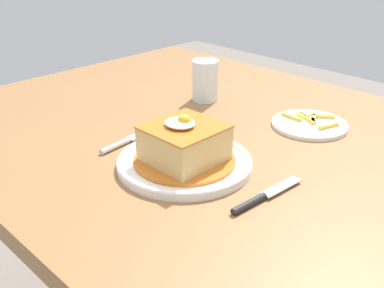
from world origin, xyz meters
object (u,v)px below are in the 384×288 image
at_px(drinking_glass, 205,83).
at_px(main_plate, 185,162).
at_px(side_plate_fries, 310,124).
at_px(fork, 123,142).
at_px(knife, 259,199).

bearing_deg(drinking_glass, main_plate, -52.45).
height_order(main_plate, side_plate_fries, main_plate).
bearing_deg(drinking_glass, side_plate_fries, 8.15).
xyz_separation_m(fork, knife, (0.33, 0.03, 0.00)).
distance_m(fork, drinking_glass, 0.33).
bearing_deg(knife, drinking_glass, 143.82).
bearing_deg(side_plate_fries, knife, -71.33).
distance_m(fork, knife, 0.34).
relative_size(fork, side_plate_fries, 0.83).
height_order(main_plate, drinking_glass, drinking_glass).
bearing_deg(main_plate, drinking_glass, 127.55).
bearing_deg(main_plate, side_plate_fries, 79.37).
bearing_deg(side_plate_fries, main_plate, -100.63).
xyz_separation_m(fork, side_plate_fries, (0.22, 0.36, -0.00)).
bearing_deg(fork, knife, 4.49).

